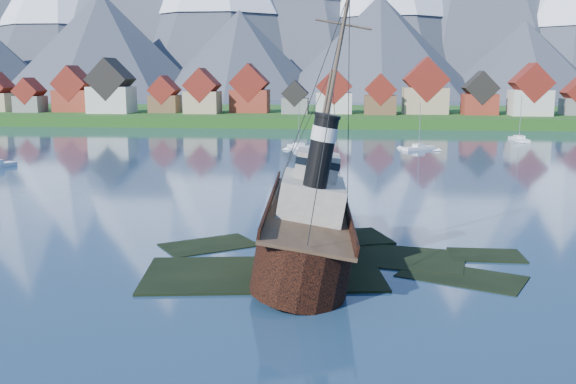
# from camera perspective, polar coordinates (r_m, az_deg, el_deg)

# --- Properties ---
(ground) EXTENTS (1400.00, 1400.00, 0.00)m
(ground) POSITION_cam_1_polar(r_m,az_deg,el_deg) (50.92, 1.46, -6.80)
(ground) COLOR navy
(ground) RESTS_ON ground
(shoal) EXTENTS (31.71, 21.24, 1.14)m
(shoal) POSITION_cam_1_polar(r_m,az_deg,el_deg) (52.99, 3.56, -6.52)
(shoal) COLOR black
(shoal) RESTS_ON ground
(shore_bank) EXTENTS (600.00, 80.00, 3.20)m
(shore_bank) POSITION_cam_1_polar(r_m,az_deg,el_deg) (219.06, 4.75, 6.45)
(shore_bank) COLOR #1A4B15
(shore_bank) RESTS_ON ground
(seawall) EXTENTS (600.00, 2.50, 2.00)m
(seawall) POSITION_cam_1_polar(r_m,az_deg,el_deg) (181.17, 4.55, 5.63)
(seawall) COLOR #3F3D38
(seawall) RESTS_ON ground
(town) EXTENTS (250.96, 16.69, 17.30)m
(town) POSITION_cam_1_polar(r_m,az_deg,el_deg) (204.10, -4.74, 8.69)
(town) COLOR maroon
(town) RESTS_ON ground
(tugboat_wreck) EXTENTS (6.59, 28.39, 22.50)m
(tugboat_wreck) POSITION_cam_1_polar(r_m,az_deg,el_deg) (54.03, 1.16, -2.67)
(tugboat_wreck) COLOR black
(tugboat_wreck) RESTS_ON ground
(sailboat_c) EXTENTS (5.37, 7.65, 9.90)m
(sailboat_c) POSITION_cam_1_polar(r_m,az_deg,el_deg) (132.20, 0.96, 3.98)
(sailboat_c) COLOR white
(sailboat_c) RESTS_ON ground
(sailboat_d) EXTENTS (7.05, 5.90, 10.11)m
(sailboat_d) POSITION_cam_1_polar(r_m,az_deg,el_deg) (132.75, 11.55, 3.80)
(sailboat_d) COLOR white
(sailboat_d) RESTS_ON ground
(sailboat_e) EXTENTS (2.86, 9.20, 10.52)m
(sailboat_e) POSITION_cam_1_polar(r_m,az_deg,el_deg) (156.65, 19.84, 4.37)
(sailboat_e) COLOR white
(sailboat_e) RESTS_ON ground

